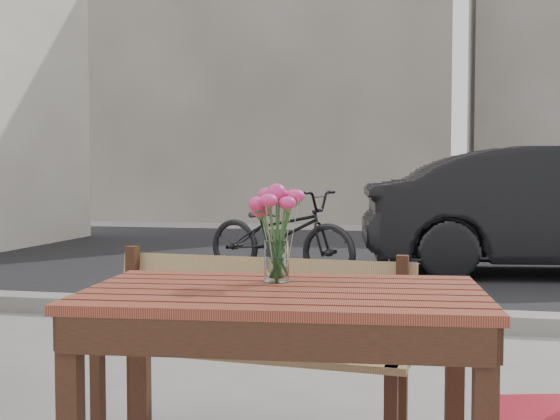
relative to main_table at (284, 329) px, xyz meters
name	(u,v)px	position (x,y,z in m)	size (l,w,h in m)	color
street	(367,277)	(-0.18, 4.92, -0.57)	(30.00, 8.12, 0.12)	black
backdrop_buildings	(412,61)	(-0.01, 14.26, 3.00)	(15.50, 4.00, 8.00)	slate
main_table	(284,329)	(0.00, 0.00, 0.00)	(1.22, 0.78, 0.72)	#561D16
main_bench	(254,325)	(-0.25, 0.63, -0.13)	(1.26, 0.47, 0.77)	#97794E
main_vase	(277,221)	(-0.05, 0.13, 0.31)	(0.17, 0.17, 0.31)	white
parked_car	(557,212)	(1.72, 5.74, 0.06)	(1.39, 4.00, 1.32)	black
bicycle	(280,234)	(-1.05, 4.89, -0.15)	(0.59, 1.70, 0.89)	black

